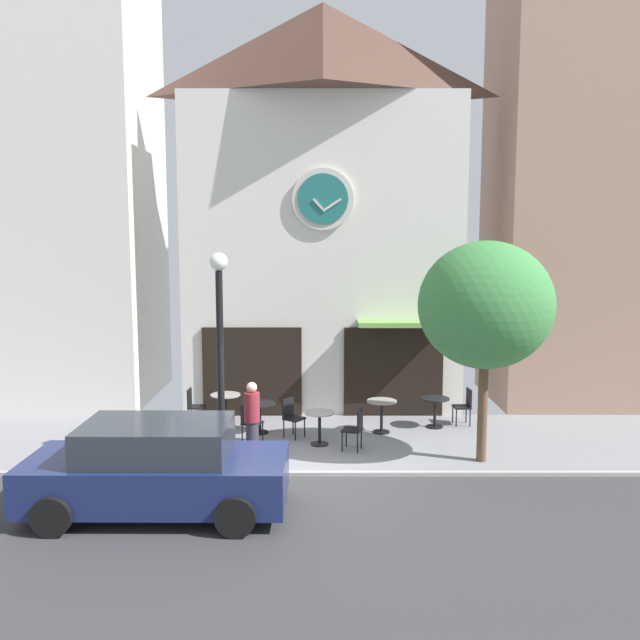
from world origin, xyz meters
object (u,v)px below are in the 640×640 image
Objects in this scene: cafe_table_center_right at (222,403)px; cafe_table_center_left at (378,410)px; cafe_chair_near_tree at (288,415)px; parked_car_navy at (154,469)px; street_lamp at (217,359)px; cafe_table_near_door at (432,406)px; street_tree at (482,306)px; cafe_table_leftmost at (316,422)px; cafe_chair_mid_row at (190,404)px; cafe_chair_outer at (462,403)px; cafe_table_rightmost at (257,411)px; cafe_chair_facing_street at (247,421)px; pedestrian_maroon at (249,421)px; cafe_chair_under_awning at (352,427)px.

cafe_table_center_left is (3.78, -0.67, -0.00)m from cafe_table_center_right.
parked_car_navy is at bearing -115.69° from cafe_chair_near_tree.
street_lamp reaches higher than cafe_table_near_door.
cafe_table_leftmost is (-3.34, 1.08, -2.72)m from street_tree.
cafe_table_center_left is at bearing 47.97° from parked_car_navy.
cafe_table_center_right is at bearing 148.21° from cafe_chair_near_tree.
cafe_chair_outer is (6.67, 0.01, 0.00)m from cafe_chair_mid_row.
cafe_table_rightmost is 0.82m from cafe_chair_near_tree.
cafe_chair_facing_street is at bearing -163.40° from cafe_chair_outer.
pedestrian_maroon is (-4.18, -2.50, 0.35)m from cafe_table_near_door.
cafe_chair_mid_row is at bearing -178.73° from cafe_table_center_right.
cafe_table_leftmost is at bearing -2.59° from cafe_chair_facing_street.
cafe_table_center_left reaches higher than cafe_table_rightmost.
pedestrian_maroon is at bearing -89.22° from cafe_table_rightmost.
street_tree is 7.48m from cafe_chair_mid_row.
street_tree is 5.04× the size of cafe_chair_outer.
cafe_chair_near_tree is at bearing 55.00° from street_lamp.
cafe_table_rightmost is 0.84× the size of cafe_chair_under_awning.
cafe_table_rightmost is at bearing 80.91° from cafe_chair_facing_street.
cafe_chair_mid_row is at bearing 122.33° from pedestrian_maroon.
cafe_table_center_right is 0.46× the size of pedestrian_maroon.
pedestrian_maroon is (-0.73, -1.71, 0.33)m from cafe_chair_near_tree.
cafe_table_center_left is 0.86× the size of cafe_chair_mid_row.
street_lamp is 2.86m from parked_car_navy.
cafe_chair_near_tree reaches higher than cafe_table_rightmost.
cafe_chair_facing_street is at bearing -63.26° from cafe_table_center_right.
cafe_table_leftmost is at bearing -155.95° from cafe_chair_outer.
street_lamp reaches higher than pedestrian_maroon.
cafe_chair_mid_row is 1.00× the size of cafe_chair_under_awning.
cafe_chair_outer is at bearing 13.55° from cafe_chair_near_tree.
street_tree is 5.04× the size of cafe_chair_near_tree.
cafe_table_center_right is 5.32m from parked_car_navy.
parked_car_navy reaches higher than cafe_table_center_right.
cafe_table_rightmost is 5.03m from cafe_chair_outer.
cafe_chair_under_awning is at bearing -117.12° from cafe_table_center_left.
cafe_chair_outer is at bearing 40.10° from parked_car_navy.
cafe_chair_facing_street is at bearing 72.46° from street_lamp.
cafe_table_leftmost is at bearing -153.91° from cafe_table_near_door.
street_lamp is 5.43m from street_tree.
street_lamp is at bearing -104.46° from cafe_table_rightmost.
parked_car_navy is at bearing -105.80° from cafe_table_rightmost.
street_lamp is at bearing -107.54° from cafe_chair_facing_street.
cafe_table_center_right is 1.95m from cafe_chair_near_tree.
cafe_table_leftmost is 0.83× the size of cafe_chair_under_awning.
cafe_chair_facing_street is 3.95m from parked_car_navy.
cafe_chair_facing_street and cafe_chair_near_tree have the same top height.
street_tree is 5.95× the size of cafe_table_center_right.
cafe_chair_near_tree is (-0.65, 0.58, 0.02)m from cafe_table_leftmost.
cafe_chair_facing_street is at bearing -99.09° from cafe_table_rightmost.
street_tree is at bearing -94.94° from cafe_chair_outer.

